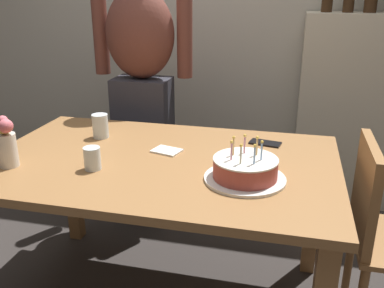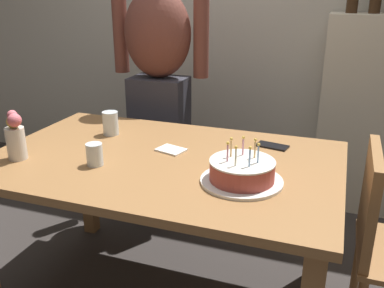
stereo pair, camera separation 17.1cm
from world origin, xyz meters
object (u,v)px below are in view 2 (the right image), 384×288
Objects in this scene: birthday_cake at (242,172)px; water_glass_near at (95,154)px; cell_phone at (272,146)px; person_man_bearded at (159,85)px; flower_vase at (15,136)px; napkin_stack at (172,150)px; water_glass_far at (111,123)px.

birthday_cake is 0.61m from water_glass_near.
cell_phone is 0.09× the size of person_man_bearded.
water_glass_near is 0.36m from flower_vase.
flower_vase is (-0.58, -0.31, 0.10)m from napkin_stack.
cell_phone is at bearing 6.88° from water_glass_far.
napkin_stack is (-0.37, 0.22, -0.04)m from birthday_cake.
birthday_cake is 0.43m from cell_phone.
water_glass_near is at bearing -132.77° from napkin_stack.
napkin_stack is (-0.42, -0.20, 0.00)m from cell_phone.
water_glass_far is 0.58m from person_man_bearded.
napkin_stack is (0.24, 0.26, -0.04)m from water_glass_near.
birthday_cake is 2.17× the size of cell_phone.
cell_phone is 0.67× the size of flower_vase.
water_glass_far is at bearing 163.66° from napkin_stack.
cell_phone is (0.66, 0.46, -0.04)m from water_glass_near.
birthday_cake is 3.35× the size of water_glass_near.
water_glass_near is at bearing -69.73° from water_glass_far.
water_glass_near reaches higher than napkin_stack.
birthday_cake is 0.19× the size of person_man_bearded.
napkin_stack is at bearing 27.93° from flower_vase.
birthday_cake is 1.46× the size of flower_vase.
person_man_bearded is at bearing 117.98° from napkin_stack.
cell_phone is at bearing 27.17° from flower_vase.
flower_vase reaches higher than water_glass_near.
water_glass_far is 0.47m from flower_vase.
water_glass_far reaches higher than napkin_stack.
cell_phone and napkin_stack have the same top height.
cell_phone is 0.92m from person_man_bearded.
water_glass_far reaches higher than cell_phone.
birthday_cake is 0.43m from napkin_stack.
person_man_bearded reaches higher than water_glass_far.
water_glass_far is 0.39m from napkin_stack.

